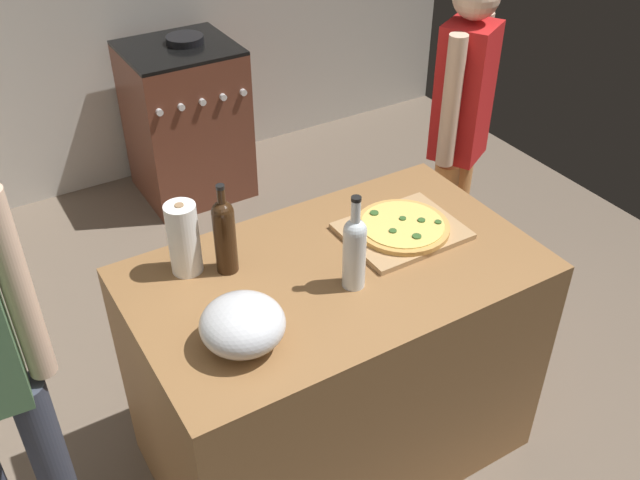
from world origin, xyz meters
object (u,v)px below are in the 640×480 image
at_px(stove, 186,121).
at_px(pizza, 402,226).
at_px(paper_towel_roll, 184,239).
at_px(person_in_red, 459,131).
at_px(wine_bottle_green, 225,233).
at_px(wine_bottle_dark, 354,249).
at_px(mixing_bowl, 243,324).

bearing_deg(stove, pizza, -89.77).
xyz_separation_m(paper_towel_roll, person_in_red, (1.39, 0.29, -0.11)).
height_order(wine_bottle_green, person_in_red, person_in_red).
bearing_deg(wine_bottle_dark, pizza, 26.11).
bearing_deg(paper_towel_roll, wine_bottle_green, -29.81).
distance_m(wine_bottle_dark, stove, 2.29).
bearing_deg(person_in_red, stove, 113.34).
distance_m(mixing_bowl, wine_bottle_green, 0.36).
distance_m(paper_towel_roll, wine_bottle_green, 0.13).
xyz_separation_m(pizza, stove, (-0.01, 2.05, -0.47)).
relative_size(wine_bottle_green, stove, 0.33).
relative_size(wine_bottle_dark, person_in_red, 0.21).
bearing_deg(wine_bottle_green, wine_bottle_dark, -42.07).
bearing_deg(person_in_red, pizza, -143.98).
relative_size(pizza, stove, 0.34).
distance_m(wine_bottle_dark, person_in_red, 1.16).
xyz_separation_m(paper_towel_roll, wine_bottle_dark, (0.42, -0.34, 0.02)).
relative_size(paper_towel_roll, person_in_red, 0.16).
bearing_deg(wine_bottle_green, mixing_bowl, -107.64).
bearing_deg(paper_towel_roll, pizza, -15.18).
distance_m(pizza, stove, 2.11).
distance_m(mixing_bowl, wine_bottle_dark, 0.42).
relative_size(mixing_bowl, wine_bottle_green, 0.77).
distance_m(pizza, person_in_red, 0.83).
height_order(mixing_bowl, wine_bottle_dark, wine_bottle_dark).
bearing_deg(person_in_red, paper_towel_roll, -168.15).
distance_m(pizza, mixing_bowl, 0.75).
bearing_deg(mixing_bowl, wine_bottle_dark, 8.82).
bearing_deg(stove, paper_towel_roll, -110.90).
xyz_separation_m(mixing_bowl, paper_towel_roll, (-0.00, 0.41, 0.05)).
xyz_separation_m(pizza, person_in_red, (0.67, 0.49, -0.02)).
bearing_deg(pizza, wine_bottle_dark, -153.89).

